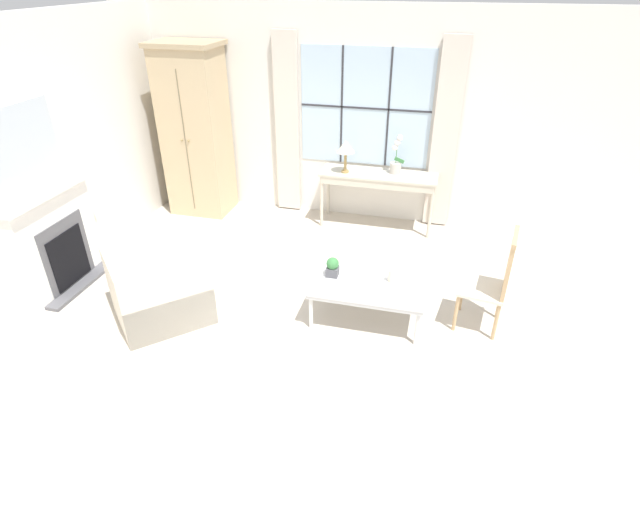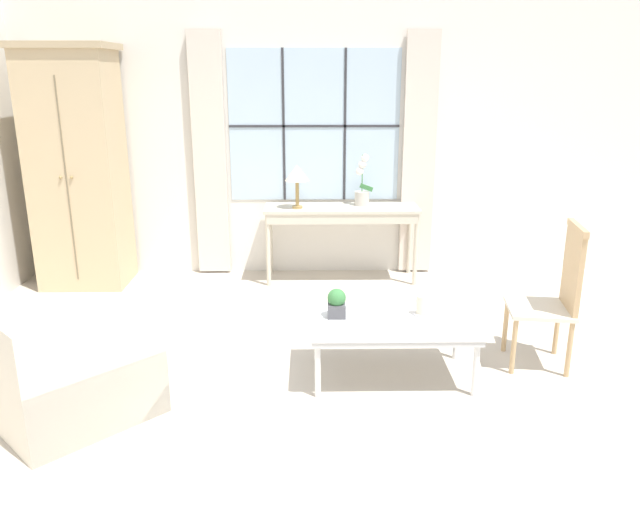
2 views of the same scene
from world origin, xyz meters
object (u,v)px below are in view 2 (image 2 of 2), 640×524
armoire (78,168)px  potted_plant_small (337,303)px  potted_orchid (362,187)px  console_table (341,215)px  side_chair_wooden (557,290)px  pillar_candle (422,306)px  armchair_upholstered (66,376)px  table_lamp (297,174)px  coffee_table (392,325)px

armoire → potted_plant_small: (2.45, -2.06, -0.64)m
armoire → potted_orchid: armoire is taller
console_table → side_chair_wooden: 2.48m
console_table → side_chair_wooden: (1.45, -2.01, -0.11)m
potted_plant_small → pillar_candle: 0.61m
armchair_upholstered → pillar_candle: bearing=14.0°
armoire → pillar_candle: 3.74m
table_lamp → potted_plant_small: (0.31, -2.06, -0.57)m
table_lamp → side_chair_wooden: bearing=-45.8°
armoire → armchair_upholstered: (0.75, -2.61, -0.91)m
console_table → pillar_candle: size_ratio=10.09×
side_chair_wooden → pillar_candle: 0.98m
table_lamp → side_chair_wooden: size_ratio=0.41×
console_table → table_lamp: bearing=-171.0°
potted_plant_small → pillar_candle: (0.61, 0.03, -0.04)m
console_table → potted_plant_small: size_ratio=7.62×
potted_orchid → coffee_table: potted_orchid is taller
console_table → pillar_candle: bearing=-77.4°
coffee_table → pillar_candle: size_ratio=7.43×
armoire → console_table: bearing=1.5°
coffee_table → pillar_candle: bearing=21.3°
armoire → coffee_table: size_ratio=2.04×
console_table → coffee_table: (0.25, -2.19, -0.29)m
armoire → console_table: armoire is taller
potted_plant_small → coffee_table: bearing=-8.9°
pillar_candle → coffee_table: bearing=-158.7°
table_lamp → armchair_upholstered: bearing=-118.0°
console_table → side_chair_wooden: bearing=-54.3°
armoire → table_lamp: armoire is taller
potted_orchid → pillar_candle: (0.26, -2.18, -0.46)m
console_table → potted_orchid: (0.21, 0.07, 0.27)m
armoire → pillar_candle: size_ratio=15.13×
armoire → coffee_table: (2.84, -2.13, -0.78)m
table_lamp → potted_plant_small: 2.16m
table_lamp → armchair_upholstered: 3.08m
potted_orchid → armchair_upholstered: potted_orchid is taller
side_chair_wooden → pillar_candle: bearing=-174.5°
pillar_candle → armchair_upholstered: bearing=-166.0°
console_table → pillar_candle: 2.17m
armchair_upholstered → table_lamp: bearing=62.0°
armoire → side_chair_wooden: (4.04, -1.95, -0.60)m
potted_orchid → side_chair_wooden: bearing=-59.3°
console_table → potted_plant_small: 2.14m
table_lamp → side_chair_wooden: 2.77m
coffee_table → console_table: bearing=96.5°
console_table → pillar_candle: console_table is taller
potted_orchid → console_table: bearing=-161.4°
armchair_upholstered → pillar_candle: armchair_upholstered is taller
console_table → potted_orchid: 0.35m
armchair_upholstered → console_table: bearing=55.7°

